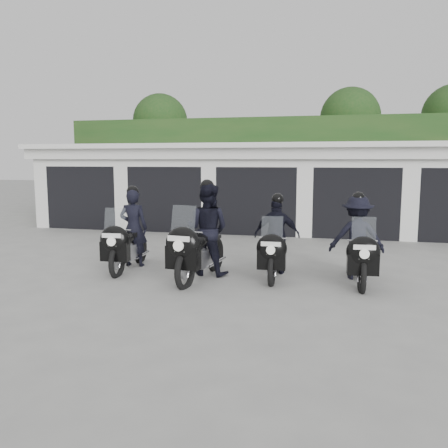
% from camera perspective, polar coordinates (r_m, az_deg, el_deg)
% --- Properties ---
extents(ground, '(80.00, 80.00, 0.00)m').
position_cam_1_polar(ground, '(10.12, -1.51, -6.20)').
color(ground, gray).
rests_on(ground, ground).
extents(garage_block, '(16.40, 6.80, 2.96)m').
position_cam_1_polar(garage_block, '(17.75, 5.27, 4.46)').
color(garage_block, silver).
rests_on(garage_block, ground).
extents(background_vegetation, '(20.00, 3.90, 5.80)m').
position_cam_1_polar(background_vegetation, '(22.50, 8.08, 8.54)').
color(background_vegetation, '#193B15').
rests_on(background_vegetation, ground).
extents(police_bike_a, '(0.75, 2.20, 1.91)m').
position_cam_1_polar(police_bike_a, '(10.80, -11.37, -1.35)').
color(police_bike_a, black).
rests_on(police_bike_a, ground).
extents(police_bike_b, '(1.02, 2.40, 2.09)m').
position_cam_1_polar(police_bike_b, '(9.85, -2.48, -1.35)').
color(police_bike_b, black).
rests_on(police_bike_b, ground).
extents(police_bike_c, '(0.99, 2.06, 1.79)m').
position_cam_1_polar(police_bike_c, '(10.04, 6.29, -1.93)').
color(police_bike_c, black).
rests_on(police_bike_c, ground).
extents(police_bike_d, '(1.15, 2.13, 1.85)m').
position_cam_1_polar(police_bike_d, '(9.92, 15.79, -2.12)').
color(police_bike_d, black).
rests_on(police_bike_d, ground).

